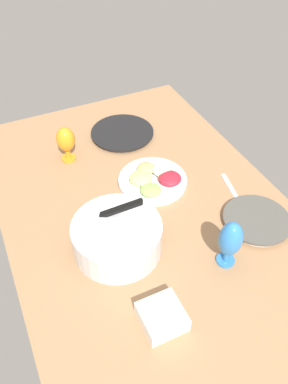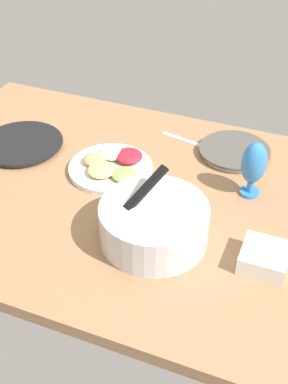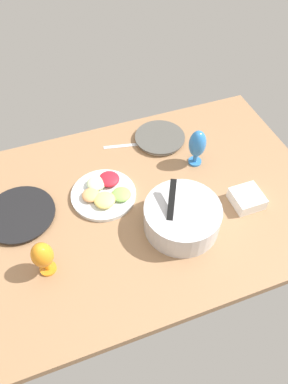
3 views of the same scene
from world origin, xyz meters
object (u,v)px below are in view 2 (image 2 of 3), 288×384
Objects in this scene: hurricane_glass_blue at (254,165)px; square_bowl_white at (265,257)px; dinner_plate_right at (22,144)px; fruit_platter at (112,165)px; mixing_bowl at (154,222)px; dinner_plate_left at (234,151)px.

hurricane_glass_blue reaches higher than square_bowl_white.
dinner_plate_right is 81.27cm from hurricane_glass_blue.
fruit_platter is (-35.53, 1.23, 0.88)cm from dinner_plate_right.
hurricane_glass_blue is (-20.40, -30.35, 4.83)cm from mixing_bowl.
mixing_bowl reaches higher than hurricane_glass_blue.
fruit_platter is at bearing 5.93° from hurricane_glass_blue.
hurricane_glass_blue is (-45.06, -4.68, 9.05)cm from fruit_platter.
dinner_plate_right is 1.56× the size of hurricane_glass_blue.
fruit_platter reaches higher than dinner_plate_right.
fruit_platter is at bearing -23.74° from square_bowl_white.
dinner_plate_right is 94.31cm from square_bowl_white.
hurricane_glass_blue is at bearing -123.91° from mixing_bowl.
dinner_plate_right is 0.97× the size of mixing_bowl.
mixing_bowl is at bearing 133.85° from fruit_platter.
dinner_plate_left is 1.31× the size of hurricane_glass_blue.
fruit_platter reaches higher than dinner_plate_left.
mixing_bowl is 1.62× the size of hurricane_glass_blue.
hurricane_glass_blue is 1.52× the size of square_bowl_white.
dinner_plate_left is at bearing -161.89° from dinner_plate_right.
dinner_plate_left is at bearing -63.93° from hurricane_glass_blue.
square_bowl_white is at bearing 164.29° from dinner_plate_right.
hurricane_glass_blue is at bearing -70.64° from square_bowl_white.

